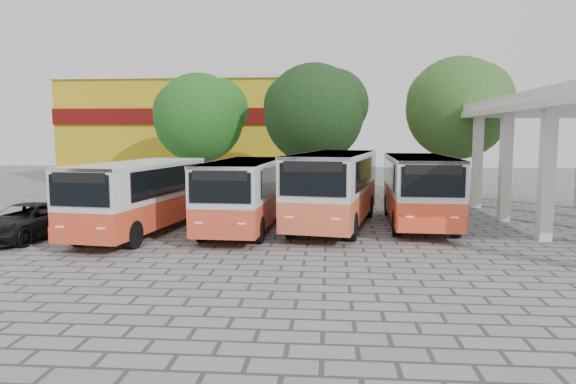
# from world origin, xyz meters

# --- Properties ---
(ground) EXTENTS (90.00, 90.00, 0.00)m
(ground) POSITION_xyz_m (0.00, 0.00, 0.00)
(ground) COLOR gray
(ground) RESTS_ON ground
(shophouse_block) EXTENTS (20.40, 10.40, 8.30)m
(shophouse_block) POSITION_xyz_m (-11.00, 25.99, 4.16)
(shophouse_block) COLOR gold
(shophouse_block) RESTS_ON ground
(bus_far_left) EXTENTS (3.27, 7.92, 2.77)m
(bus_far_left) POSITION_xyz_m (-7.13, 1.88, 1.60)
(bus_far_left) COLOR red
(bus_far_left) RESTS_ON ground
(bus_centre_left) EXTENTS (2.67, 7.79, 2.77)m
(bus_centre_left) POSITION_xyz_m (-3.26, 3.02, 1.61)
(bus_centre_left) COLOR #D64428
(bus_centre_left) RESTS_ON ground
(bus_centre_right) EXTENTS (4.08, 8.87, 3.06)m
(bus_centre_right) POSITION_xyz_m (0.33, 4.07, 1.77)
(bus_centre_right) COLOR #DD5E37
(bus_centre_right) RESTS_ON ground
(bus_far_right) EXTENTS (2.85, 8.17, 2.91)m
(bus_far_right) POSITION_xyz_m (3.86, 4.77, 1.68)
(bus_far_right) COLOR #EB4721
(bus_far_right) RESTS_ON ground
(tree_left) EXTENTS (5.91, 5.63, 7.68)m
(tree_left) POSITION_xyz_m (-8.05, 15.03, 5.05)
(tree_left) COLOR black
(tree_left) RESTS_ON ground
(tree_middle) EXTENTS (6.13, 5.84, 7.97)m
(tree_middle) POSITION_xyz_m (-0.75, 13.22, 5.24)
(tree_middle) COLOR #3E2F15
(tree_middle) RESTS_ON ground
(tree_right) EXTENTS (6.31, 6.01, 8.37)m
(tree_right) POSITION_xyz_m (7.68, 14.13, 5.57)
(tree_right) COLOR #311E0C
(tree_right) RESTS_ON ground
(parked_car) EXTENTS (2.73, 4.87, 1.29)m
(parked_car) POSITION_xyz_m (-10.95, 0.62, 0.64)
(parked_car) COLOR black
(parked_car) RESTS_ON ground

